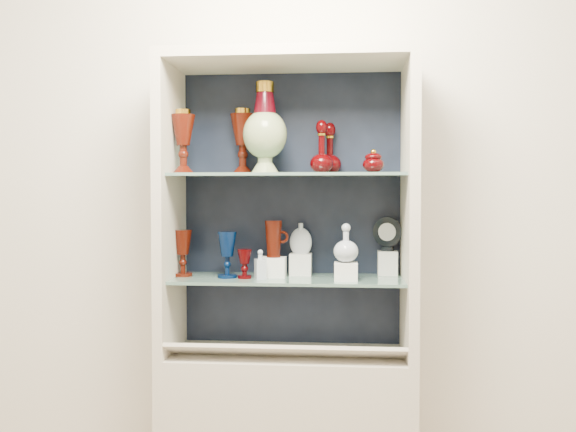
# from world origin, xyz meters

# --- Properties ---
(wall_back) EXTENTS (3.50, 0.02, 2.80)m
(wall_back) POSITION_xyz_m (0.00, 1.75, 1.40)
(wall_back) COLOR silver
(wall_back) RESTS_ON ground
(cabinet_back_panel) EXTENTS (0.98, 0.02, 1.15)m
(cabinet_back_panel) POSITION_xyz_m (0.00, 1.72, 1.32)
(cabinet_back_panel) COLOR black
(cabinet_back_panel) RESTS_ON cabinet_base
(cabinet_side_left) EXTENTS (0.04, 0.40, 1.15)m
(cabinet_side_left) POSITION_xyz_m (-0.48, 1.53, 1.32)
(cabinet_side_left) COLOR beige
(cabinet_side_left) RESTS_ON cabinet_base
(cabinet_side_right) EXTENTS (0.04, 0.40, 1.15)m
(cabinet_side_right) POSITION_xyz_m (0.48, 1.53, 1.32)
(cabinet_side_right) COLOR beige
(cabinet_side_right) RESTS_ON cabinet_base
(cabinet_top_cap) EXTENTS (1.00, 0.40, 0.04)m
(cabinet_top_cap) POSITION_xyz_m (0.00, 1.53, 1.92)
(cabinet_top_cap) COLOR beige
(cabinet_top_cap) RESTS_ON cabinet_side_left
(shelf_lower) EXTENTS (0.92, 0.34, 0.01)m
(shelf_lower) POSITION_xyz_m (0.00, 1.55, 1.04)
(shelf_lower) COLOR slate
(shelf_lower) RESTS_ON cabinet_side_left
(shelf_upper) EXTENTS (0.92, 0.34, 0.01)m
(shelf_upper) POSITION_xyz_m (0.00, 1.55, 1.46)
(shelf_upper) COLOR slate
(shelf_upper) RESTS_ON cabinet_side_left
(label_ledge) EXTENTS (0.92, 0.17, 0.09)m
(label_ledge) POSITION_xyz_m (0.00, 1.42, 0.78)
(label_ledge) COLOR beige
(label_ledge) RESTS_ON cabinet_base
(label_card_0) EXTENTS (0.10, 0.06, 0.03)m
(label_card_0) POSITION_xyz_m (0.04, 1.42, 0.80)
(label_card_0) COLOR white
(label_card_0) RESTS_ON label_ledge
(label_card_1) EXTENTS (0.10, 0.06, 0.03)m
(label_card_1) POSITION_xyz_m (-0.27, 1.42, 0.80)
(label_card_1) COLOR white
(label_card_1) RESTS_ON label_ledge
(label_card_2) EXTENTS (0.10, 0.06, 0.03)m
(label_card_2) POSITION_xyz_m (0.27, 1.42, 0.80)
(label_card_2) COLOR white
(label_card_2) RESTS_ON label_ledge
(pedestal_lamp_left) EXTENTS (0.12, 0.12, 0.25)m
(pedestal_lamp_left) POSITION_xyz_m (-0.42, 1.51, 1.60)
(pedestal_lamp_left) COLOR #441006
(pedestal_lamp_left) RESTS_ON shelf_upper
(pedestal_lamp_right) EXTENTS (0.11, 0.11, 0.27)m
(pedestal_lamp_right) POSITION_xyz_m (-0.20, 1.64, 1.61)
(pedestal_lamp_right) COLOR #441006
(pedestal_lamp_right) RESTS_ON shelf_upper
(enamel_urn) EXTENTS (0.20, 0.20, 0.37)m
(enamel_urn) POSITION_xyz_m (-0.09, 1.54, 1.65)
(enamel_urn) COLOR #0E4318
(enamel_urn) RESTS_ON shelf_upper
(ruby_decanter_a) EXTENTS (0.10, 0.10, 0.24)m
(ruby_decanter_a) POSITION_xyz_m (0.13, 1.56, 1.59)
(ruby_decanter_a) COLOR #3C0001
(ruby_decanter_a) RESTS_ON shelf_upper
(ruby_decanter_b) EXTENTS (0.11, 0.11, 0.23)m
(ruby_decanter_b) POSITION_xyz_m (0.16, 1.66, 1.58)
(ruby_decanter_b) COLOR #3C0001
(ruby_decanter_b) RESTS_ON shelf_upper
(lidded_bowl) EXTENTS (0.11, 0.11, 0.09)m
(lidded_bowl) POSITION_xyz_m (0.34, 1.48, 1.52)
(lidded_bowl) COLOR #3C0001
(lidded_bowl) RESTS_ON shelf_upper
(cobalt_goblet) EXTENTS (0.09, 0.09, 0.19)m
(cobalt_goblet) POSITION_xyz_m (-0.25, 1.52, 1.14)
(cobalt_goblet) COLOR #04153A
(cobalt_goblet) RESTS_ON shelf_lower
(ruby_goblet_tall) EXTENTS (0.08, 0.08, 0.19)m
(ruby_goblet_tall) POSITION_xyz_m (-0.44, 1.56, 1.15)
(ruby_goblet_tall) COLOR #441006
(ruby_goblet_tall) RESTS_ON shelf_lower
(ruby_goblet_small) EXTENTS (0.07, 0.07, 0.12)m
(ruby_goblet_small) POSITION_xyz_m (-0.17, 1.51, 1.11)
(ruby_goblet_small) COLOR #3C0001
(ruby_goblet_small) RESTS_ON shelf_lower
(riser_ruby_pitcher) EXTENTS (0.10, 0.10, 0.08)m
(riser_ruby_pitcher) POSITION_xyz_m (-0.06, 1.57, 1.09)
(riser_ruby_pitcher) COLOR silver
(riser_ruby_pitcher) RESTS_ON shelf_lower
(ruby_pitcher) EXTENTS (0.12, 0.09, 0.15)m
(ruby_pitcher) POSITION_xyz_m (-0.06, 1.57, 1.21)
(ruby_pitcher) COLOR #441006
(ruby_pitcher) RESTS_ON riser_ruby_pitcher
(clear_square_bottle) EXTENTS (0.05, 0.05, 0.12)m
(clear_square_bottle) POSITION_xyz_m (-0.11, 1.50, 1.11)
(clear_square_bottle) COLOR #A7B1C0
(clear_square_bottle) RESTS_ON shelf_lower
(riser_flat_flask) EXTENTS (0.09, 0.09, 0.09)m
(riser_flat_flask) POSITION_xyz_m (0.04, 1.64, 1.09)
(riser_flat_flask) COLOR silver
(riser_flat_flask) RESTS_ON shelf_lower
(flat_flask) EXTENTS (0.10, 0.05, 0.13)m
(flat_flask) POSITION_xyz_m (0.04, 1.64, 1.21)
(flat_flask) COLOR #B4BFC8
(flat_flask) RESTS_ON riser_flat_flask
(riser_clear_round_decanter) EXTENTS (0.09, 0.09, 0.07)m
(riser_clear_round_decanter) POSITION_xyz_m (0.23, 1.49, 1.08)
(riser_clear_round_decanter) COLOR silver
(riser_clear_round_decanter) RESTS_ON shelf_lower
(clear_round_decanter) EXTENTS (0.12, 0.12, 0.15)m
(clear_round_decanter) POSITION_xyz_m (0.23, 1.49, 1.19)
(clear_round_decanter) COLOR #A7B1C0
(clear_round_decanter) RESTS_ON riser_clear_round_decanter
(riser_cameo_medallion) EXTENTS (0.08, 0.08, 0.10)m
(riser_cameo_medallion) POSITION_xyz_m (0.40, 1.67, 1.10)
(riser_cameo_medallion) COLOR silver
(riser_cameo_medallion) RESTS_ON shelf_lower
(cameo_medallion) EXTENTS (0.13, 0.09, 0.15)m
(cameo_medallion) POSITION_xyz_m (0.40, 1.67, 1.22)
(cameo_medallion) COLOR black
(cameo_medallion) RESTS_ON riser_cameo_medallion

